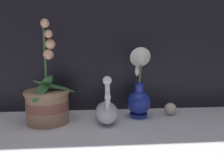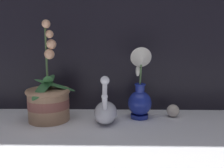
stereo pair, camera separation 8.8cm
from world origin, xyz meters
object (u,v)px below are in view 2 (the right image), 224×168
object	(u,v)px
swan_figurine	(105,110)
glass_sphere	(173,111)
orchid_potted_plant	(49,100)
blue_vase	(140,93)

from	to	relation	value
swan_figurine	glass_sphere	world-z (taller)	swan_figurine
orchid_potted_plant	blue_vase	world-z (taller)	orchid_potted_plant
orchid_potted_plant	blue_vase	distance (m)	0.37
swan_figurine	glass_sphere	xyz separation A→B (m)	(0.29, 0.07, -0.02)
swan_figurine	glass_sphere	distance (m)	0.30
orchid_potted_plant	swan_figurine	xyz separation A→B (m)	(0.23, -0.02, -0.04)
orchid_potted_plant	glass_sphere	world-z (taller)	orchid_potted_plant
swan_figurine	blue_vase	distance (m)	0.16
blue_vase	glass_sphere	world-z (taller)	blue_vase
blue_vase	glass_sphere	size ratio (longest dim) A/B	5.46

